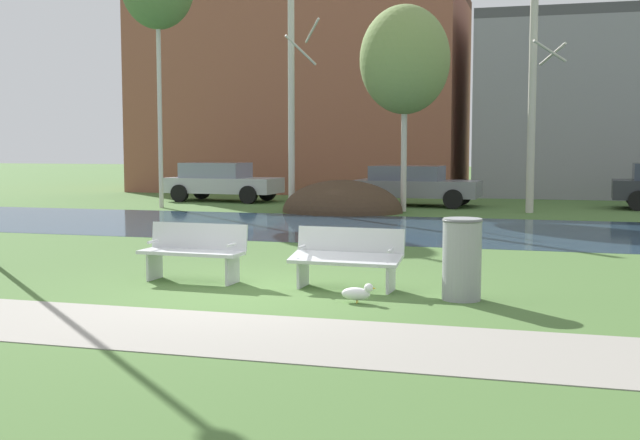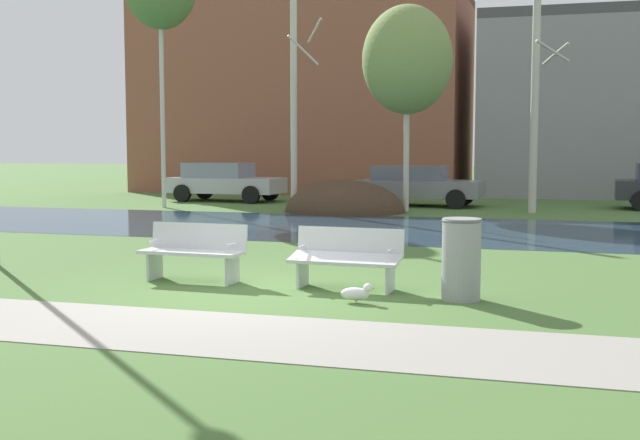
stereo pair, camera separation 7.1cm
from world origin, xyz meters
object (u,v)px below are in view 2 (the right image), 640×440
at_px(bench_left, 194,250).
at_px(seagull, 357,293).
at_px(trash_bin, 461,258).
at_px(bench_right, 346,256).
at_px(parked_van_nearest_silver, 224,181).
at_px(parked_sedan_second_grey, 417,184).

height_order(bench_left, seagull, bench_left).
relative_size(trash_bin, seagull, 2.37).
height_order(bench_right, parked_van_nearest_silver, parked_van_nearest_silver).
height_order(trash_bin, parked_van_nearest_silver, parked_van_nearest_silver).
bearing_deg(bench_left, seagull, -19.26).
xyz_separation_m(seagull, parked_van_nearest_silver, (-9.22, 17.39, 0.62)).
bearing_deg(trash_bin, seagull, -154.96).
distance_m(bench_right, parked_van_nearest_silver, 18.65).
xyz_separation_m(bench_right, trash_bin, (1.67, -0.37, 0.09)).
height_order(trash_bin, parked_sedan_second_grey, parked_sedan_second_grey).
distance_m(trash_bin, parked_sedan_second_grey, 16.79).
relative_size(bench_right, parked_van_nearest_silver, 0.38).
bearing_deg(bench_right, bench_left, 180.00).
relative_size(bench_left, seagull, 3.52).
xyz_separation_m(trash_bin, parked_van_nearest_silver, (-10.50, 16.79, 0.19)).
relative_size(trash_bin, parked_sedan_second_grey, 0.25).
bearing_deg(parked_sedan_second_grey, bench_right, -84.33).
height_order(seagull, parked_sedan_second_grey, parked_sedan_second_grey).
height_order(bench_right, seagull, bench_right).
distance_m(bench_left, bench_right, 2.39).
bearing_deg(bench_left, bench_right, 0.00).
relative_size(trash_bin, parked_van_nearest_silver, 0.26).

